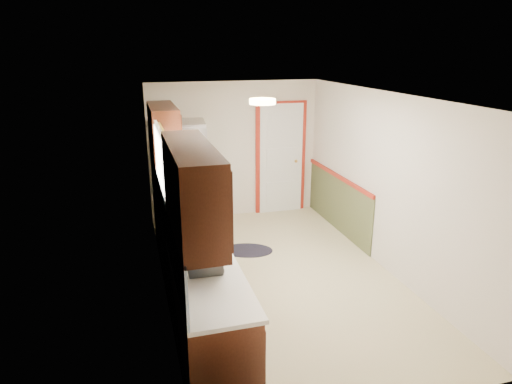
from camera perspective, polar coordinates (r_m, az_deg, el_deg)
room_shell at (r=5.78m, az=3.05°, el=0.04°), size 3.20×5.20×2.52m
kitchen_run at (r=5.39m, az=-8.60°, el=-5.92°), size 0.63×4.00×2.20m
back_wall_trim at (r=8.19m, az=4.61°, el=3.07°), size 1.12×2.30×2.08m
ceiling_fixture at (r=5.26m, az=0.82°, el=11.26°), size 0.30×0.30×0.06m
microwave at (r=4.39m, az=-6.60°, el=-7.31°), size 0.28×0.49×0.33m
refrigerator at (r=7.39m, az=-9.22°, el=1.58°), size 0.84×0.81×1.86m
rug at (r=6.97m, az=-1.10°, el=-7.30°), size 0.89×0.72×0.01m
cooktop at (r=6.31m, az=-9.52°, el=-1.03°), size 0.47×0.57×0.02m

